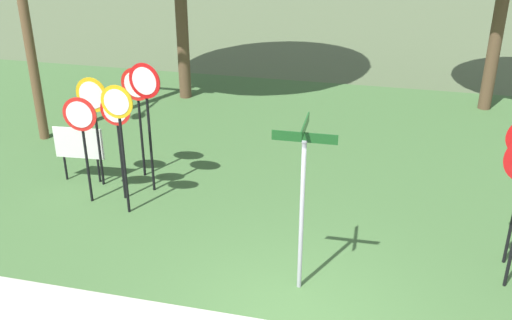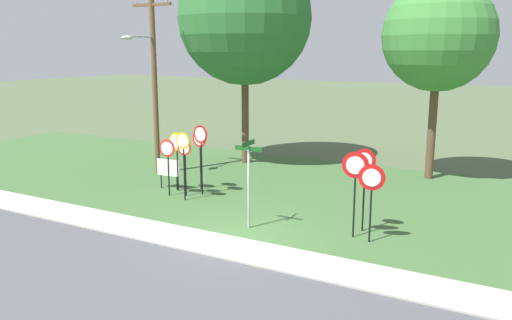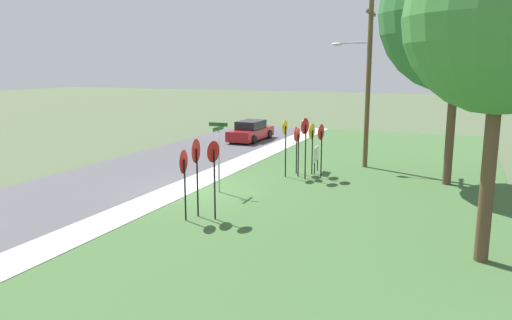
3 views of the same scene
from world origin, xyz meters
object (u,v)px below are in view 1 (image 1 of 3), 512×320
object	(u,v)px
stop_sign_near_right	(117,126)
stop_sign_far_right	(82,128)
stop_sign_center_tall	(146,100)
notice_board	(79,146)
stop_sign_far_center	(138,99)
stop_sign_near_left	(119,124)
stop_sign_far_left	(94,108)
street_name_post	(302,193)

from	to	relation	value
stop_sign_near_right	stop_sign_far_right	world-z (taller)	stop_sign_near_right
stop_sign_center_tall	notice_board	xyz separation A→B (m)	(-1.69, 0.07, -1.20)
notice_board	stop_sign_center_tall	bearing A→B (deg)	-7.14
stop_sign_far_center	notice_board	size ratio (longest dim) A/B	2.00
stop_sign_far_center	stop_sign_center_tall	distance (m)	0.81
stop_sign_near_left	notice_board	world-z (taller)	stop_sign_near_left
stop_sign_near_right	stop_sign_far_left	world-z (taller)	stop_sign_far_left
stop_sign_far_right	street_name_post	distance (m)	4.98
stop_sign_far_right	stop_sign_far_center	bearing A→B (deg)	63.30
stop_sign_near_right	street_name_post	size ratio (longest dim) A/B	0.79
stop_sign_far_left	stop_sign_far_center	xyz separation A→B (m)	(0.70, 0.63, 0.05)
stop_sign_center_tall	stop_sign_far_left	bearing A→B (deg)	-168.24
stop_sign_near_left	stop_sign_center_tall	bearing A→B (deg)	84.49
stop_sign_near_left	street_name_post	distance (m)	4.03
stop_sign_far_right	street_name_post	world-z (taller)	street_name_post
stop_sign_near_left	notice_board	bearing A→B (deg)	147.46
stop_sign_near_left	stop_sign_far_center	size ratio (longest dim) A/B	1.06
stop_sign_near_right	notice_board	distance (m)	1.57
stop_sign_far_left	stop_sign_far_center	world-z (taller)	stop_sign_far_center
stop_sign_far_left	stop_sign_far_center	size ratio (longest dim) A/B	0.97
stop_sign_near_left	notice_board	distance (m)	2.17
street_name_post	stop_sign_center_tall	bearing A→B (deg)	143.14
stop_sign_far_left	stop_sign_center_tall	bearing A→B (deg)	6.38
stop_sign_far_left	stop_sign_center_tall	world-z (taller)	stop_sign_center_tall
stop_sign_far_center	stop_sign_center_tall	xyz separation A→B (m)	(0.48, -0.61, 0.22)
stop_sign_far_center	stop_sign_center_tall	size ratio (longest dim) A/B	0.89
stop_sign_near_right	stop_sign_far_left	bearing A→B (deg)	147.73
stop_sign_far_left	stop_sign_far_right	world-z (taller)	stop_sign_far_left
notice_board	stop_sign_near_left	bearing A→B (deg)	-38.76
stop_sign_near_left	stop_sign_far_center	bearing A→B (deg)	104.17
stop_sign_far_center	stop_sign_center_tall	world-z (taller)	stop_sign_center_tall
stop_sign_far_right	stop_sign_near_right	bearing A→B (deg)	21.11
stop_sign_near_left	stop_sign_far_left	xyz separation A→B (m)	(-1.06, 0.97, -0.13)
street_name_post	stop_sign_near_right	bearing A→B (deg)	151.30
stop_sign_far_left	notice_board	bearing A→B (deg)	175.71
stop_sign_near_left	stop_sign_near_right	size ratio (longest dim) A/B	1.17
stop_sign_center_tall	stop_sign_far_right	bearing A→B (deg)	-133.48
stop_sign_far_left	notice_board	size ratio (longest dim) A/B	1.94
stop_sign_far_center	stop_sign_far_right	bearing A→B (deg)	-105.83
stop_sign_near_left	stop_sign_center_tall	world-z (taller)	stop_sign_center_tall
stop_sign_far_right	notice_board	size ratio (longest dim) A/B	1.81
stop_sign_far_center	stop_sign_near_left	bearing A→B (deg)	-70.32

